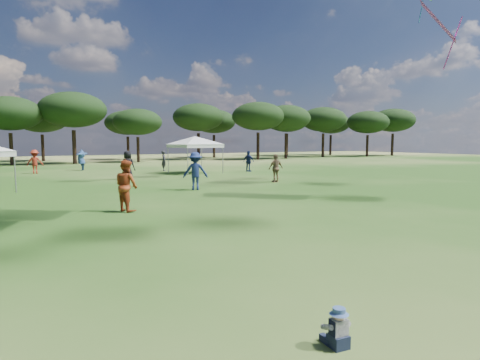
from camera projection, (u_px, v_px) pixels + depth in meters
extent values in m
cylinder|color=black|center=(11.00, 149.00, 40.08)|extent=(0.37, 0.37, 3.21)
ellipsoid|color=black|center=(9.00, 113.00, 39.74)|extent=(6.24, 6.24, 3.36)
cylinder|color=black|center=(74.00, 147.00, 42.59)|extent=(0.41, 0.41, 3.56)
ellipsoid|color=black|center=(73.00, 110.00, 42.22)|extent=(6.91, 6.91, 3.73)
cylinder|color=black|center=(138.00, 149.00, 46.39)|extent=(0.33, 0.33, 2.88)
ellipsoid|color=black|center=(137.00, 122.00, 46.08)|extent=(5.60, 5.60, 3.02)
cylinder|color=black|center=(199.00, 146.00, 52.87)|extent=(0.39, 0.39, 3.44)
ellipsoid|color=black|center=(198.00, 117.00, 52.51)|extent=(6.69, 6.69, 3.60)
cylinder|color=black|center=(258.00, 146.00, 52.91)|extent=(0.40, 0.40, 3.53)
ellipsoid|color=black|center=(258.00, 116.00, 52.53)|extent=(6.86, 6.86, 3.70)
cylinder|color=black|center=(286.00, 146.00, 55.70)|extent=(0.40, 0.40, 3.47)
ellipsoid|color=black|center=(286.00, 118.00, 55.33)|extent=(6.74, 6.74, 3.63)
cylinder|color=black|center=(323.00, 145.00, 61.71)|extent=(0.41, 0.41, 3.57)
ellipsoid|color=black|center=(323.00, 119.00, 61.33)|extent=(6.94, 6.94, 3.74)
cylinder|color=black|center=(367.00, 146.00, 63.27)|extent=(0.38, 0.38, 3.35)
ellipsoid|color=black|center=(368.00, 122.00, 62.92)|extent=(6.51, 6.51, 3.51)
cylinder|color=black|center=(392.00, 145.00, 66.94)|extent=(0.42, 0.42, 3.66)
ellipsoid|color=black|center=(393.00, 120.00, 66.55)|extent=(7.10, 7.10, 3.83)
cylinder|color=black|center=(43.00, 148.00, 48.57)|extent=(0.37, 0.37, 3.20)
ellipsoid|color=black|center=(41.00, 119.00, 48.23)|extent=(6.21, 6.21, 3.35)
cylinder|color=black|center=(128.00, 148.00, 52.58)|extent=(0.34, 0.34, 2.99)
ellipsoid|color=black|center=(127.00, 123.00, 52.26)|extent=(5.81, 5.81, 3.13)
cylinder|color=black|center=(214.00, 146.00, 59.32)|extent=(0.38, 0.38, 3.31)
ellipsoid|color=black|center=(214.00, 121.00, 58.96)|extent=(6.43, 6.43, 3.47)
cylinder|color=black|center=(287.00, 145.00, 66.48)|extent=(0.42, 0.42, 3.64)
ellipsoid|color=black|center=(287.00, 120.00, 66.09)|extent=(7.06, 7.06, 3.81)
cylinder|color=black|center=(330.00, 145.00, 70.52)|extent=(0.40, 0.40, 3.46)
ellipsoid|color=black|center=(331.00, 123.00, 70.15)|extent=(6.72, 6.72, 3.62)
cylinder|color=gray|center=(15.00, 173.00, 18.69)|extent=(0.06, 0.06, 1.86)
cylinder|color=gray|center=(188.00, 161.00, 27.99)|extent=(0.06, 0.06, 2.09)
cylinder|color=gray|center=(223.00, 159.00, 29.77)|extent=(0.06, 0.06, 2.09)
cylinder|color=gray|center=(168.00, 159.00, 30.35)|extent=(0.06, 0.06, 2.09)
cylinder|color=gray|center=(202.00, 158.00, 32.14)|extent=(0.06, 0.06, 2.09)
cube|color=silver|center=(195.00, 146.00, 29.97)|extent=(3.49, 3.49, 0.25)
pyramid|color=silver|center=(195.00, 136.00, 29.90)|extent=(6.35, 6.35, 0.60)
cube|color=black|center=(338.00, 341.00, 4.67)|extent=(0.22, 0.22, 0.16)
cube|color=black|center=(326.00, 340.00, 4.77)|extent=(0.09, 0.19, 0.08)
cube|color=black|center=(335.00, 337.00, 4.83)|extent=(0.09, 0.19, 0.08)
cube|color=white|center=(339.00, 327.00, 4.65)|extent=(0.21, 0.16, 0.20)
cylinder|color=white|center=(327.00, 327.00, 4.65)|extent=(0.08, 0.20, 0.12)
cylinder|color=white|center=(344.00, 323.00, 4.75)|extent=(0.08, 0.20, 0.12)
sphere|color=#E0B293|center=(339.00, 316.00, 4.64)|extent=(0.14, 0.14, 0.14)
cone|color=#4D77B5|center=(339.00, 313.00, 4.63)|extent=(0.23, 0.23, 0.02)
cylinder|color=#4D77B5|center=(339.00, 310.00, 4.63)|extent=(0.15, 0.15, 0.06)
imported|color=#9C2B1A|center=(35.00, 162.00, 29.62)|extent=(1.26, 0.89, 1.77)
imported|color=#963A19|center=(126.00, 186.00, 13.68)|extent=(0.91, 1.03, 1.76)
imported|color=#29292E|center=(164.00, 161.00, 32.30)|extent=(0.56, 0.69, 1.64)
imported|color=#956F51|center=(276.00, 168.00, 23.41)|extent=(0.98, 0.43, 1.64)
imported|color=navy|center=(249.00, 161.00, 31.54)|extent=(0.78, 1.04, 1.64)
imported|color=navy|center=(195.00, 171.00, 19.70)|extent=(1.38, 1.10, 1.86)
imported|color=navy|center=(81.00, 160.00, 32.91)|extent=(1.59, 2.13, 1.73)
imported|color=black|center=(128.00, 165.00, 25.02)|extent=(1.04, 1.01, 1.80)
plane|color=#B52DA2|center=(438.00, 22.00, 16.21)|extent=(2.70, 2.21, 1.90)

